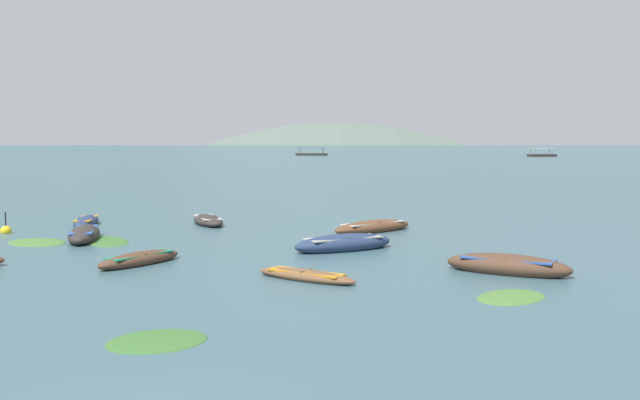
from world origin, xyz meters
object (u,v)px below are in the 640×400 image
at_px(rowboat_2, 508,266).
at_px(rowboat_5, 344,244).
at_px(ferry_0, 542,155).
at_px(ferry_1, 311,154).
at_px(rowboat_4, 373,227).
at_px(rowboat_7, 140,259).
at_px(rowboat_1, 208,221).
at_px(rowboat_6, 86,222).
at_px(mooring_buoy, 6,231).
at_px(rowboat_0, 306,276).
at_px(rowboat_8, 84,234).

bearing_deg(rowboat_2, rowboat_5, 135.74).
xyz_separation_m(ferry_0, ferry_1, (-65.28, 17.62, -0.00)).
bearing_deg(rowboat_4, rowboat_7, -135.69).
bearing_deg(ferry_0, rowboat_1, -113.77).
bearing_deg(rowboat_1, rowboat_6, -176.28).
bearing_deg(rowboat_1, mooring_buoy, -159.32).
bearing_deg(rowboat_5, rowboat_2, -44.26).
bearing_deg(rowboat_7, ferry_1, 88.04).
xyz_separation_m(rowboat_0, rowboat_5, (1.39, 5.62, 0.12)).
distance_m(rowboat_0, rowboat_2, 6.27).
height_order(rowboat_6, rowboat_8, rowboat_8).
bearing_deg(mooring_buoy, rowboat_5, -18.99).
relative_size(ferry_1, mooring_buoy, 9.19).
height_order(rowboat_7, ferry_0, ferry_0).
bearing_deg(ferry_0, rowboat_4, -111.05).
bearing_deg(ferry_1, rowboat_7, -91.96).
height_order(rowboat_4, mooring_buoy, mooring_buoy).
xyz_separation_m(rowboat_5, rowboat_6, (-12.10, 7.90, -0.06)).
bearing_deg(mooring_buoy, ferry_1, 85.50).
bearing_deg(rowboat_6, ferry_0, 64.57).
relative_size(ferry_0, mooring_buoy, 7.62).
bearing_deg(ferry_1, rowboat_1, -91.88).
bearing_deg(rowboat_4, rowboat_1, 159.67).
distance_m(rowboat_6, rowboat_8, 5.21).
relative_size(rowboat_1, rowboat_2, 0.97).
distance_m(rowboat_1, rowboat_4, 8.39).
relative_size(rowboat_5, ferry_0, 0.52).
relative_size(rowboat_8, ferry_1, 0.45).
relative_size(rowboat_0, ferry_1, 0.33).
bearing_deg(rowboat_7, rowboat_8, 122.35).
xyz_separation_m(rowboat_4, ferry_0, (63.29, 164.49, 0.25)).
height_order(rowboat_0, rowboat_2, rowboat_2).
height_order(rowboat_7, rowboat_8, rowboat_8).
relative_size(rowboat_4, ferry_1, 0.43).
bearing_deg(rowboat_4, ferry_0, 68.95).
relative_size(ferry_0, ferry_1, 0.83).
bearing_deg(rowboat_7, rowboat_4, 44.31).
relative_size(rowboat_5, rowboat_8, 0.96).
relative_size(rowboat_2, mooring_buoy, 3.68).
height_order(rowboat_1, rowboat_6, rowboat_1).
xyz_separation_m(rowboat_2, ferry_0, (60.08, 174.54, 0.22)).
xyz_separation_m(rowboat_2, rowboat_8, (-15.41, 7.60, -0.01)).
relative_size(rowboat_0, rowboat_8, 0.74).
xyz_separation_m(ferry_0, mooring_buoy, (-79.64, -164.77, -0.34)).
xyz_separation_m(rowboat_8, mooring_buoy, (-4.16, 2.17, -0.11)).
relative_size(rowboat_4, ferry_0, 0.52).
bearing_deg(rowboat_5, rowboat_6, 146.87).
xyz_separation_m(rowboat_6, mooring_buoy, (-2.65, -2.82, -0.07)).
distance_m(rowboat_1, rowboat_2, 17.06).
relative_size(rowboat_0, rowboat_5, 0.77).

